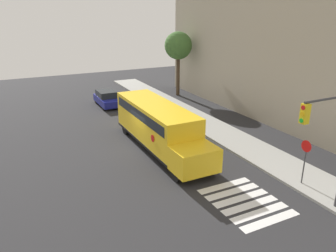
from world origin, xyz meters
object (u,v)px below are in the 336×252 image
at_px(school_bus, 158,124).
at_px(stop_sign, 305,157).
at_px(traffic_light, 335,137).
at_px(tree_near_sidewalk, 178,46).
at_px(parked_car, 107,98).

bearing_deg(school_bus, stop_sign, 30.21).
distance_m(stop_sign, traffic_light, 3.43).
xyz_separation_m(school_bus, stop_sign, (8.12, 4.73, -0.04)).
relative_size(school_bus, tree_near_sidewalk, 1.51).
bearing_deg(parked_car, traffic_light, 8.96).
relative_size(school_bus, traffic_light, 1.77).
relative_size(parked_car, traffic_light, 0.69).
xyz_separation_m(stop_sign, tree_near_sidewalk, (-20.61, 3.49, 3.63)).
distance_m(parked_car, traffic_light, 22.82).
xyz_separation_m(school_bus, parked_car, (-11.88, -0.07, -1.01)).
bearing_deg(stop_sign, tree_near_sidewalk, 170.39).
bearing_deg(parked_car, tree_near_sidewalk, 94.20).
xyz_separation_m(stop_sign, traffic_light, (2.33, -1.27, 2.17)).
bearing_deg(school_bus, tree_near_sidewalk, 146.67).
xyz_separation_m(traffic_light, tree_near_sidewalk, (-22.94, 4.76, 1.45)).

